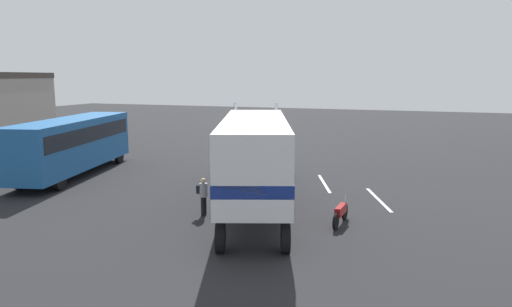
% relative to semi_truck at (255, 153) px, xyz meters
% --- Properties ---
extents(ground_plane, '(120.00, 120.00, 0.00)m').
position_rel_semi_truck_xyz_m(ground_plane, '(5.16, 1.55, -2.52)').
color(ground_plane, '#232326').
extents(lane_stripe_near, '(4.20, 1.63, 0.01)m').
position_rel_semi_truck_xyz_m(lane_stripe_near, '(5.95, -1.95, -2.52)').
color(lane_stripe_near, silver).
rests_on(lane_stripe_near, ground_plane).
extents(lane_stripe_mid, '(4.18, 1.68, 0.01)m').
position_rel_semi_truck_xyz_m(lane_stripe_mid, '(3.46, -5.13, -2.52)').
color(lane_stripe_mid, silver).
rests_on(lane_stripe_mid, ground_plane).
extents(semi_truck, '(14.17, 7.11, 4.50)m').
position_rel_semi_truck_xyz_m(semi_truck, '(0.00, 0.00, 0.00)').
color(semi_truck, '#193399').
rests_on(semi_truck, ground_plane).
extents(person_bystander, '(0.34, 0.46, 1.63)m').
position_rel_semi_truck_xyz_m(person_bystander, '(-1.74, 1.72, -1.63)').
color(person_bystander, black).
rests_on(person_bystander, ground_plane).
extents(parked_bus, '(11.29, 5.04, 3.40)m').
position_rel_semi_truck_xyz_m(parked_bus, '(3.04, 12.71, -0.46)').
color(parked_bus, '#1E5999').
rests_on(parked_bus, ground_plane).
extents(motorcycle, '(2.11, 0.32, 1.12)m').
position_rel_semi_truck_xyz_m(motorcycle, '(-1.04, -4.06, -2.04)').
color(motorcycle, black).
rests_on(motorcycle, ground_plane).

